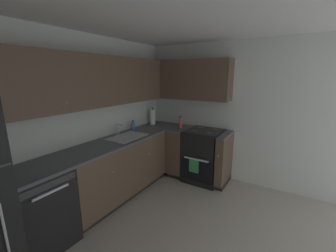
# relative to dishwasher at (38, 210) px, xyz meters

# --- Properties ---
(ground_plane) EXTENTS (3.84, 3.46, 0.02)m
(ground_plane) POSITION_rel_dishwasher_xyz_m (0.78, -1.43, -0.45)
(ground_plane) COLOR #A89E8E
(wall_back) EXTENTS (3.94, 0.05, 2.43)m
(wall_back) POSITION_rel_dishwasher_xyz_m (0.78, 0.33, 0.77)
(wall_back) COLOR silver
(wall_back) RESTS_ON ground_plane
(wall_right) EXTENTS (0.05, 3.56, 2.43)m
(wall_right) POSITION_rel_dishwasher_xyz_m (2.72, -1.43, 0.77)
(wall_right) COLOR silver
(wall_right) RESTS_ON ground_plane
(ceiling) EXTENTS (3.94, 3.56, 0.05)m
(ceiling) POSITION_rel_dishwasher_xyz_m (0.78, -1.43, 2.01)
(ceiling) COLOR white
(dishwasher) EXTENTS (0.60, 0.63, 0.88)m
(dishwasher) POSITION_rel_dishwasher_xyz_m (0.00, 0.00, 0.00)
(dishwasher) COLOR black
(dishwasher) RESTS_ON ground_plane
(lower_cabinets_back) EXTENTS (1.79, 0.62, 0.88)m
(lower_cabinets_back) POSITION_rel_dishwasher_xyz_m (1.20, 0.00, 0.00)
(lower_cabinets_back) COLOR brown
(lower_cabinets_back) RESTS_ON ground_plane
(countertop_back) EXTENTS (3.00, 0.60, 0.03)m
(countertop_back) POSITION_rel_dishwasher_xyz_m (1.20, 0.00, 0.46)
(countertop_back) COLOR #4C4C51
(countertop_back) RESTS_ON lower_cabinets_back
(lower_cabinets_right) EXTENTS (0.62, 1.07, 0.88)m
(lower_cabinets_right) POSITION_rel_dishwasher_xyz_m (2.40, -0.73, 0.00)
(lower_cabinets_right) COLOR brown
(lower_cabinets_right) RESTS_ON ground_plane
(countertop_right) EXTENTS (0.60, 1.07, 0.03)m
(countertop_right) POSITION_rel_dishwasher_xyz_m (2.40, -0.73, 0.46)
(countertop_right) COLOR #4C4C51
(countertop_right) RESTS_ON lower_cabinets_right
(oven_range) EXTENTS (0.68, 0.62, 1.07)m
(oven_range) POSITION_rel_dishwasher_xyz_m (2.42, -0.93, 0.02)
(oven_range) COLOR black
(oven_range) RESTS_ON ground_plane
(upper_cabinets_back) EXTENTS (2.68, 0.34, 0.70)m
(upper_cabinets_back) POSITION_rel_dishwasher_xyz_m (1.04, 0.14, 1.35)
(upper_cabinets_back) COLOR brown
(upper_cabinets_right) EXTENTS (0.32, 1.59, 0.70)m
(upper_cabinets_right) POSITION_rel_dishwasher_xyz_m (2.54, -0.50, 1.35)
(upper_cabinets_right) COLOR brown
(sink) EXTENTS (0.60, 0.40, 0.10)m
(sink) POSITION_rel_dishwasher_xyz_m (1.43, -0.03, 0.44)
(sink) COLOR #B7B7BC
(sink) RESTS_ON countertop_back
(faucet) EXTENTS (0.07, 0.16, 0.19)m
(faucet) POSITION_rel_dishwasher_xyz_m (1.43, 0.18, 0.59)
(faucet) COLOR silver
(faucet) RESTS_ON countertop_back
(soap_bottle) EXTENTS (0.06, 0.06, 0.18)m
(soap_bottle) POSITION_rel_dishwasher_xyz_m (1.81, 0.18, 0.55)
(soap_bottle) COLOR #3F72BF
(soap_bottle) RESTS_ON countertop_back
(paper_towel_roll) EXTENTS (0.11, 0.11, 0.35)m
(paper_towel_roll) POSITION_rel_dishwasher_xyz_m (2.37, 0.16, 0.62)
(paper_towel_roll) COLOR white
(paper_towel_roll) RESTS_ON countertop_back
(oil_bottle) EXTENTS (0.06, 0.06, 0.22)m
(oil_bottle) POSITION_rel_dishwasher_xyz_m (2.40, -0.45, 0.58)
(oil_bottle) COLOR #BF4C3F
(oil_bottle) RESTS_ON countertop_right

